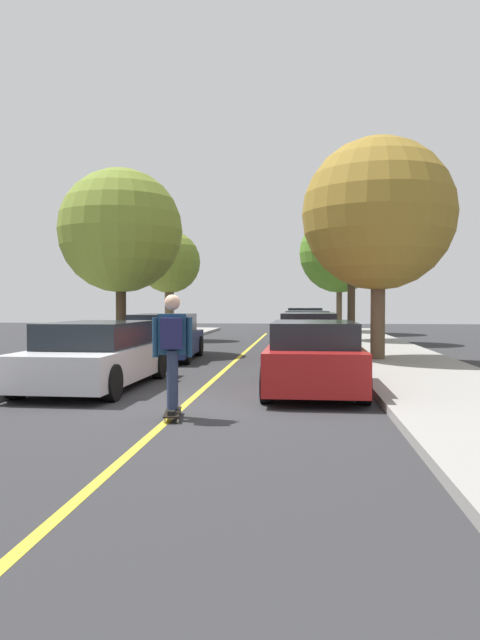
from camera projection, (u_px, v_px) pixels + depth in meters
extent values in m
plane|color=#2D2D30|center=(184.00, 406.00, 9.67)|extent=(80.00, 80.00, 0.00)
cube|color=gold|center=(218.00, 376.00, 13.64)|extent=(0.12, 39.20, 0.01)
cube|color=#B7B7BC|center=(96.00, 363.00, 11.78)|extent=(1.95, 4.55, 0.63)
cube|color=black|center=(97.00, 334.00, 11.83)|extent=(1.68, 2.72, 0.50)
cylinder|color=black|center=(111.00, 383.00, 10.13)|extent=(0.24, 0.65, 0.64)
cylinder|color=black|center=(16.00, 381.00, 10.35)|extent=(0.24, 0.65, 0.64)
cylinder|color=black|center=(159.00, 364.00, 13.21)|extent=(0.24, 0.65, 0.64)
cylinder|color=black|center=(85.00, 363.00, 13.43)|extent=(0.24, 0.65, 0.64)
cube|color=navy|center=(164.00, 343.00, 17.65)|extent=(1.99, 4.08, 0.64)
cube|color=black|center=(164.00, 323.00, 17.55)|extent=(1.71, 2.58, 0.55)
cylinder|color=black|center=(186.00, 353.00, 16.29)|extent=(0.24, 0.65, 0.64)
cylinder|color=black|center=(124.00, 352.00, 16.40)|extent=(0.24, 0.65, 0.64)
cylinder|color=black|center=(199.00, 346.00, 18.90)|extent=(0.24, 0.65, 0.64)
cylinder|color=black|center=(145.00, 346.00, 19.01)|extent=(0.24, 0.65, 0.64)
cube|color=maroon|center=(314.00, 363.00, 11.32)|extent=(1.74, 4.34, 0.71)
cube|color=black|center=(314.00, 333.00, 11.11)|extent=(1.53, 2.68, 0.45)
cylinder|color=black|center=(276.00, 366.00, 12.86)|extent=(0.22, 0.64, 0.64)
cylinder|color=black|center=(350.00, 367.00, 12.69)|extent=(0.22, 0.64, 0.64)
cylinder|color=black|center=(267.00, 384.00, 9.96)|extent=(0.22, 0.64, 0.64)
cylinder|color=black|center=(364.00, 386.00, 9.79)|extent=(0.22, 0.64, 0.64)
cube|color=maroon|center=(309.00, 342.00, 17.67)|extent=(1.84, 4.16, 0.69)
cube|color=black|center=(309.00, 322.00, 17.60)|extent=(1.60, 2.77, 0.53)
cylinder|color=black|center=(283.00, 345.00, 19.13)|extent=(0.23, 0.64, 0.64)
cylinder|color=black|center=(335.00, 346.00, 18.93)|extent=(0.23, 0.64, 0.64)
cylinder|color=black|center=(279.00, 352.00, 16.42)|extent=(0.23, 0.64, 0.64)
cylinder|color=black|center=(339.00, 353.00, 16.22)|extent=(0.23, 0.64, 0.64)
cube|color=navy|center=(307.00, 332.00, 23.62)|extent=(1.92, 4.52, 0.68)
cube|color=black|center=(307.00, 318.00, 23.41)|extent=(1.68, 2.78, 0.52)
cylinder|color=black|center=(285.00, 335.00, 25.26)|extent=(0.23, 0.64, 0.64)
cylinder|color=black|center=(327.00, 336.00, 25.10)|extent=(0.23, 0.64, 0.64)
cylinder|color=black|center=(284.00, 340.00, 22.16)|extent=(0.23, 0.64, 0.64)
cylinder|color=black|center=(331.00, 340.00, 22.00)|extent=(0.23, 0.64, 0.64)
cube|color=#B7B7BC|center=(305.00, 326.00, 29.62)|extent=(1.90, 4.36, 0.72)
cube|color=black|center=(305.00, 314.00, 29.38)|extent=(1.66, 2.70, 0.56)
cylinder|color=black|center=(289.00, 329.00, 31.18)|extent=(0.23, 0.64, 0.64)
cylinder|color=black|center=(322.00, 329.00, 30.98)|extent=(0.23, 0.64, 0.64)
cylinder|color=black|center=(287.00, 332.00, 28.27)|extent=(0.23, 0.64, 0.64)
cylinder|color=black|center=(323.00, 332.00, 28.07)|extent=(0.23, 0.64, 0.64)
cylinder|color=#3D2D1E|center=(121.00, 308.00, 19.64)|extent=(0.34, 0.34, 2.74)
sphere|color=olive|center=(121.00, 231.00, 19.57)|extent=(4.08, 4.08, 4.08)
cylinder|color=brown|center=(169.00, 307.00, 26.90)|extent=(0.41, 0.41, 2.74)
sphere|color=olive|center=(169.00, 262.00, 26.84)|extent=(2.82, 2.82, 2.82)
cylinder|color=brown|center=(378.00, 305.00, 16.42)|extent=(0.40, 0.40, 3.02)
sphere|color=olive|center=(378.00, 214.00, 16.35)|extent=(4.20, 4.20, 4.20)
cylinder|color=#3D2D1E|center=(351.00, 297.00, 24.95)|extent=(0.32, 0.32, 3.59)
sphere|color=#2D6B28|center=(352.00, 229.00, 24.87)|extent=(3.77, 3.77, 3.77)
cylinder|color=brown|center=(339.00, 303.00, 32.73)|extent=(0.31, 0.31, 3.16)
sphere|color=#4C7A23|center=(339.00, 253.00, 32.65)|extent=(4.39, 4.39, 4.39)
cube|color=black|center=(173.00, 412.00, 8.64)|extent=(0.34, 0.86, 0.02)
cylinder|color=beige|center=(168.00, 412.00, 8.97)|extent=(0.03, 0.06, 0.06)
cylinder|color=beige|center=(180.00, 412.00, 8.98)|extent=(0.03, 0.06, 0.06)
cylinder|color=beige|center=(164.00, 421.00, 8.30)|extent=(0.03, 0.06, 0.06)
cylinder|color=beige|center=(178.00, 421.00, 8.30)|extent=(0.03, 0.06, 0.06)
cube|color=#99999E|center=(174.00, 410.00, 8.98)|extent=(0.10, 0.05, 0.02)
cube|color=#99999E|center=(171.00, 418.00, 8.30)|extent=(0.10, 0.05, 0.02)
cube|color=black|center=(174.00, 407.00, 8.86)|extent=(0.14, 0.27, 0.06)
cube|color=black|center=(172.00, 412.00, 8.42)|extent=(0.14, 0.27, 0.06)
cylinder|color=#283351|center=(173.00, 378.00, 8.74)|extent=(0.17, 0.17, 0.83)
cylinder|color=#283351|center=(172.00, 380.00, 8.50)|extent=(0.17, 0.17, 0.83)
cube|color=navy|center=(172.00, 334.00, 8.61)|extent=(0.43, 0.28, 0.59)
sphere|color=tan|center=(172.00, 302.00, 8.59)|extent=(0.23, 0.23, 0.23)
cylinder|color=navy|center=(155.00, 337.00, 8.60)|extent=(0.10, 0.10, 0.58)
cylinder|color=navy|center=(189.00, 337.00, 8.62)|extent=(0.10, 0.10, 0.58)
cube|color=#1E1E4C|center=(171.00, 333.00, 8.41)|extent=(0.32, 0.22, 0.44)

